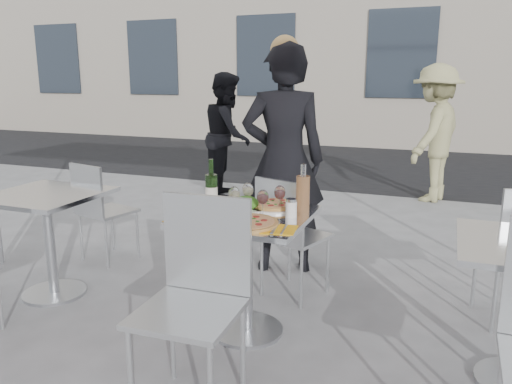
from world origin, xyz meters
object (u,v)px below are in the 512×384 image
(main_table, at_px, (247,248))
(woman_diner, at_px, (283,160))
(pedestrian_b, at_px, (434,133))
(wineglass_red_a, at_px, (263,198))
(chair_far, at_px, (288,228))
(sugar_shaker, at_px, (291,208))
(wineglass_red_b, at_px, (280,193))
(napkin_left, at_px, (185,220))
(pizza_near, at_px, (247,223))
(wine_bottle, at_px, (211,188))
(pedestrian_a, at_px, (228,135))
(pizza_far, at_px, (274,205))
(wineglass_white_a, at_px, (234,194))
(wineglass_white_b, at_px, (248,191))
(salad_plate, at_px, (246,204))
(side_table_left, at_px, (48,222))
(side_chair_lfar, at_px, (99,204))
(carafe, at_px, (303,193))
(napkin_right, at_px, (279,229))
(chair_near, at_px, (197,285))

(main_table, height_order, woman_diner, woman_diner)
(pedestrian_b, distance_m, wineglass_red_a, 4.06)
(chair_far, distance_m, sugar_shaker, 0.62)
(wineglass_red_b, distance_m, napkin_left, 0.58)
(pizza_near, bearing_deg, napkin_left, -171.84)
(pedestrian_b, xyz_separation_m, wine_bottle, (-1.16, -3.89, 0.02))
(pedestrian_a, bearing_deg, sugar_shaker, -166.28)
(pedestrian_a, height_order, pizza_far, pedestrian_a)
(main_table, distance_m, pedestrian_a, 3.68)
(main_table, distance_m, wine_bottle, 0.43)
(wineglass_white_a, xyz_separation_m, wineglass_white_b, (0.04, 0.12, 0.00))
(main_table, relative_size, sugar_shaker, 7.01)
(salad_plate, relative_size, wineglass_white_a, 1.40)
(chair_far, relative_size, wineglass_red_b, 5.52)
(side_table_left, distance_m, wine_bottle, 1.28)
(salad_plate, height_order, wineglass_white_a, wineglass_white_a)
(sugar_shaker, bearing_deg, pizza_far, 134.80)
(side_chair_lfar, xyz_separation_m, pedestrian_a, (-0.02, 2.63, 0.29))
(pedestrian_a, xyz_separation_m, wineglass_red_b, (1.77, -3.17, 0.06))
(carafe, height_order, sugar_shaker, carafe)
(pizza_far, relative_size, salad_plate, 1.41)
(pizza_far, distance_m, wine_bottle, 0.40)
(wineglass_red_a, height_order, napkin_right, wineglass_red_a)
(wine_bottle, relative_size, napkin_left, 1.39)
(pedestrian_a, relative_size, pizza_far, 5.14)
(wine_bottle, relative_size, napkin_right, 1.45)
(main_table, bearing_deg, side_chair_lfar, 157.43)
(wine_bottle, bearing_deg, main_table, -17.68)
(pedestrian_b, distance_m, wineglass_white_b, 3.95)
(side_table_left, height_order, napkin_right, napkin_right)
(carafe, xyz_separation_m, wineglass_red_a, (-0.19, -0.16, -0.01))
(pizza_near, bearing_deg, sugar_shaker, 52.05)
(woman_diner, xyz_separation_m, wine_bottle, (-0.14, -1.00, -0.03))
(napkin_right, bearing_deg, pedestrian_a, 110.06)
(main_table, distance_m, salad_plate, 0.26)
(chair_far, bearing_deg, pedestrian_a, -40.40)
(pedestrian_b, bearing_deg, chair_far, 4.08)
(wineglass_red_b, bearing_deg, pedestrian_b, 79.23)
(sugar_shaker, bearing_deg, wineglass_white_b, 162.77)
(chair_far, height_order, sugar_shaker, chair_far)
(chair_far, height_order, chair_near, chair_near)
(carafe, relative_size, wineglass_white_b, 1.84)
(wineglass_white_b, bearing_deg, chair_far, 73.45)
(main_table, height_order, wineglass_red_b, wineglass_red_b)
(pizza_near, height_order, wineglass_white_a, wineglass_white_a)
(main_table, bearing_deg, pizza_near, -67.85)
(chair_near, distance_m, wineglass_red_a, 0.71)
(wineglass_white_a, bearing_deg, pizza_near, -51.68)
(chair_near, relative_size, pizza_near, 2.86)
(main_table, height_order, wineglass_red_a, wineglass_red_a)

